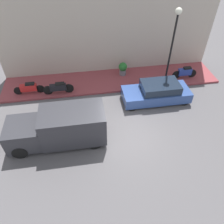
{
  "coord_description": "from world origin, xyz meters",
  "views": [
    {
      "loc": [
        -7.71,
        2.01,
        9.02
      ],
      "look_at": [
        1.36,
        0.59,
        0.6
      ],
      "focal_mm": 35.0,
      "sensor_mm": 36.0,
      "label": 1
    }
  ],
  "objects": [
    {
      "name": "parked_car",
      "position": [
        2.7,
        -2.49,
        0.62
      ],
      "size": [
        1.69,
        4.21,
        1.3
      ],
      "color": "#2D4784",
      "rests_on": "ground_plane"
    },
    {
      "name": "potted_plant",
      "position": [
        5.8,
        -0.91,
        0.66
      ],
      "size": [
        0.61,
        0.61,
        0.96
      ],
      "color": "slate",
      "rests_on": "sidewalk"
    },
    {
      "name": "motorcycle_blue",
      "position": [
        4.7,
        -5.2,
        0.6
      ],
      "size": [
        0.3,
        1.78,
        0.85
      ],
      "color": "navy",
      "rests_on": "sidewalk"
    },
    {
      "name": "motorcycle_red",
      "position": [
        4.54,
        5.58,
        0.56
      ],
      "size": [
        0.3,
        1.94,
        0.79
      ],
      "color": "#B21E1E",
      "rests_on": "sidewalk"
    },
    {
      "name": "streetlamp",
      "position": [
        4.1,
        -3.54,
        3.68
      ],
      "size": [
        0.39,
        0.39,
        5.08
      ],
      "color": "black",
      "rests_on": "sidewalk"
    },
    {
      "name": "ground_plane",
      "position": [
        0.0,
        0.0,
        0.0
      ],
      "size": [
        60.0,
        60.0,
        0.0
      ],
      "primitive_type": "plane",
      "color": "#514F51"
    },
    {
      "name": "building_facade",
      "position": [
        6.8,
        0.0,
        3.58
      ],
      "size": [
        0.3,
        15.06,
        7.16
      ],
      "color": "#B2A899",
      "rests_on": "ground_plane"
    },
    {
      "name": "motorcycle_black",
      "position": [
        4.24,
        3.68,
        0.58
      ],
      "size": [
        0.3,
        1.97,
        0.8
      ],
      "color": "black",
      "rests_on": "sidewalk"
    },
    {
      "name": "delivery_van",
      "position": [
        0.22,
        3.51,
        1.0
      ],
      "size": [
        1.83,
        4.91,
        1.95
      ],
      "color": "#2D2D33",
      "rests_on": "ground_plane"
    },
    {
      "name": "sidewalk",
      "position": [
        5.26,
        0.0,
        0.07
      ],
      "size": [
        2.77,
        15.06,
        0.14
      ],
      "color": "brown",
      "rests_on": "ground_plane"
    }
  ]
}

